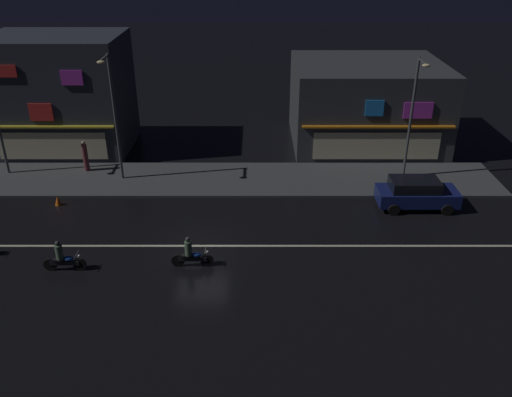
# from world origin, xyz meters

# --- Properties ---
(ground_plane) EXTENTS (140.00, 140.00, 0.00)m
(ground_plane) POSITION_xyz_m (0.00, 0.00, 0.00)
(ground_plane) COLOR black
(lane_divider_stripe) EXTENTS (32.79, 0.16, 0.01)m
(lane_divider_stripe) POSITION_xyz_m (0.00, 0.00, 0.01)
(lane_divider_stripe) COLOR beige
(lane_divider_stripe) RESTS_ON ground
(sidewalk_far) EXTENTS (34.52, 4.82, 0.14)m
(sidewalk_far) POSITION_xyz_m (0.00, 7.53, 0.07)
(sidewalk_far) COLOR #424447
(sidewalk_far) RESTS_ON ground
(storefront_left_block) EXTENTS (8.66, 6.32, 7.65)m
(storefront_left_block) POSITION_xyz_m (-10.36, 13.02, 3.82)
(storefront_left_block) COLOR #2D333D
(storefront_left_block) RESTS_ON ground
(storefront_center_block) EXTENTS (10.10, 8.82, 5.60)m
(storefront_center_block) POSITION_xyz_m (10.36, 14.27, 2.80)
(storefront_center_block) COLOR #383A3F
(storefront_center_block) RESTS_ON ground
(streetlamp_mid) EXTENTS (0.44, 1.64, 7.46)m
(streetlamp_mid) POSITION_xyz_m (-5.45, 7.37, 4.52)
(streetlamp_mid) COLOR #47494C
(streetlamp_mid) RESTS_ON sidewalk_far
(streetlamp_east) EXTENTS (0.44, 1.64, 7.24)m
(streetlamp_east) POSITION_xyz_m (11.67, 7.61, 4.40)
(streetlamp_east) COLOR #47494C
(streetlamp_east) RESTS_ON sidewalk_far
(pedestrian_on_sidewalk) EXTENTS (0.33, 0.33, 1.95)m
(pedestrian_on_sidewalk) POSITION_xyz_m (-7.92, 8.72, 1.06)
(pedestrian_on_sidewalk) COLOR brown
(pedestrian_on_sidewalk) RESTS_ON sidewalk_far
(parked_car_near_kerb) EXTENTS (4.30, 1.98, 1.67)m
(parked_car_near_kerb) POSITION_xyz_m (11.35, 4.01, 0.87)
(parked_car_near_kerb) COLOR navy
(parked_car_near_kerb) RESTS_ON ground
(motorcycle_lead) EXTENTS (1.90, 0.60, 1.52)m
(motorcycle_lead) POSITION_xyz_m (-5.88, -2.04, 0.63)
(motorcycle_lead) COLOR black
(motorcycle_lead) RESTS_ON ground
(motorcycle_following) EXTENTS (1.90, 0.60, 1.52)m
(motorcycle_following) POSITION_xyz_m (-0.25, -1.71, 0.63)
(motorcycle_following) COLOR black
(motorcycle_following) RESTS_ON ground
(traffic_cone) EXTENTS (0.36, 0.36, 0.55)m
(traffic_cone) POSITION_xyz_m (-8.28, 4.28, 0.28)
(traffic_cone) COLOR orange
(traffic_cone) RESTS_ON ground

